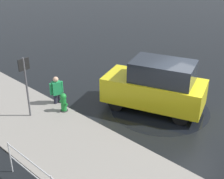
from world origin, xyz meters
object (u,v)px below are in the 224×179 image
at_px(moving_hatchback, 156,86).
at_px(fire_hydrant, 64,103).
at_px(pedestrian, 56,89).
at_px(sign_post, 26,79).

bearing_deg(moving_hatchback, fire_hydrant, 46.68).
bearing_deg(fire_hydrant, moving_hatchback, -133.32).
height_order(moving_hatchback, pedestrian, moving_hatchback).
bearing_deg(moving_hatchback, pedestrian, 37.00).
height_order(fire_hydrant, pedestrian, pedestrian).
bearing_deg(sign_post, pedestrian, -87.85).
bearing_deg(sign_post, moving_hatchback, -129.90).
xyz_separation_m(pedestrian, sign_post, (-0.05, 1.35, 0.90)).
relative_size(moving_hatchback, fire_hydrant, 5.29).
relative_size(pedestrian, sign_post, 0.51).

